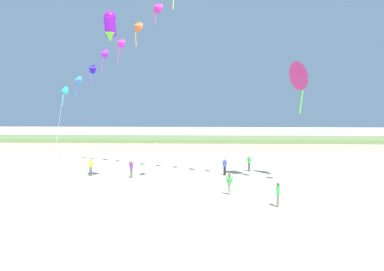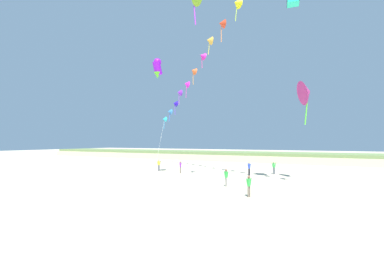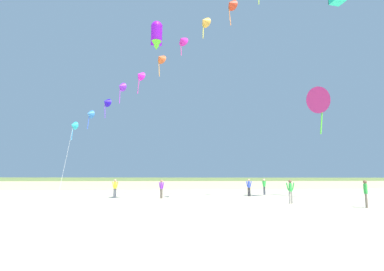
# 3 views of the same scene
# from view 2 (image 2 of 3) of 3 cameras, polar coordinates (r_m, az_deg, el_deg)

# --- Properties ---
(ground_plane) EXTENTS (240.00, 240.00, 0.00)m
(ground_plane) POSITION_cam_2_polar(r_m,az_deg,el_deg) (19.73, -14.63, -13.96)
(ground_plane) COLOR beige
(dune_ridge) EXTENTS (120.00, 11.96, 1.98)m
(dune_ridge) POSITION_cam_2_polar(r_m,az_deg,el_deg) (58.81, 14.41, -4.57)
(dune_ridge) COLOR beige
(dune_ridge) RESTS_ON ground
(person_near_left) EXTENTS (0.53, 0.39, 1.67)m
(person_near_left) POSITION_cam_2_polar(r_m,az_deg,el_deg) (35.14, -2.59, -6.84)
(person_near_left) COLOR #726656
(person_near_left) RESTS_ON ground
(person_near_right) EXTENTS (0.57, 0.33, 1.69)m
(person_near_right) POSITION_cam_2_polar(r_m,az_deg,el_deg) (25.08, 7.61, -9.01)
(person_near_right) COLOR gray
(person_near_right) RESTS_ON ground
(person_mid_center) EXTENTS (0.36, 0.55, 1.67)m
(person_mid_center) POSITION_cam_2_polar(r_m,az_deg,el_deg) (20.76, 12.53, -10.63)
(person_mid_center) COLOR #726656
(person_mid_center) RESTS_ON ground
(person_far_left) EXTENTS (0.56, 0.40, 1.75)m
(person_far_left) POSITION_cam_2_polar(r_m,az_deg,el_deg) (33.74, 12.58, -6.96)
(person_far_left) COLOR black
(person_far_left) RESTS_ON ground
(person_far_right) EXTENTS (0.55, 0.39, 1.72)m
(person_far_right) POSITION_cam_2_polar(r_m,az_deg,el_deg) (38.23, -7.39, -6.34)
(person_far_right) COLOR #474C56
(person_far_right) RESTS_ON ground
(person_far_center) EXTENTS (0.59, 0.34, 1.76)m
(person_far_center) POSITION_cam_2_polar(r_m,az_deg,el_deg) (35.77, 17.74, -6.59)
(person_far_center) COLOR #474C56
(person_far_center) RESTS_ON ground
(kite_banner_string) EXTENTS (33.36, 27.65, 26.72)m
(kite_banner_string) POSITION_cam_2_polar(r_m,az_deg,el_deg) (36.16, 4.35, 20.17)
(kite_banner_string) COLOR #25B9CD
(large_kite_low_lead) EXTENTS (0.98, 1.51, 2.46)m
(large_kite_low_lead) POSITION_cam_2_polar(r_m,az_deg,el_deg) (32.82, -7.69, 14.74)
(large_kite_low_lead) COLOR #9012E2
(large_kite_mid_trail) EXTENTS (2.45, 3.04, 4.89)m
(large_kite_mid_trail) POSITION_cam_2_polar(r_m,az_deg,el_deg) (30.56, 24.04, 8.75)
(large_kite_mid_trail) COLOR #C02976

